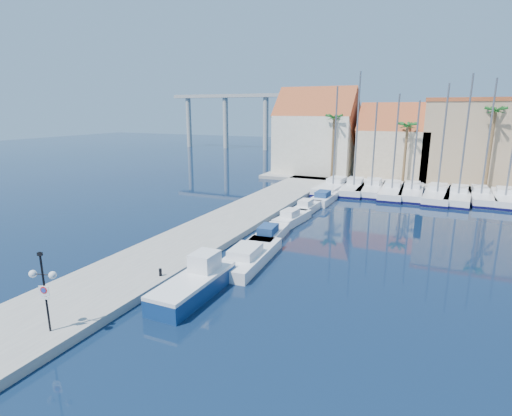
{
  "coord_description": "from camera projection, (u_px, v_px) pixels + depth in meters",
  "views": [
    {
      "loc": [
        8.32,
        -16.03,
        10.48
      ],
      "look_at": [
        -4.31,
        11.41,
        3.0
      ],
      "focal_mm": 28.0,
      "sensor_mm": 36.0,
      "label": 1
    }
  ],
  "objects": [
    {
      "name": "palm_0",
      "position": [
        334.0,
        119.0,
        57.32
      ],
      "size": [
        2.6,
        2.6,
        10.15
      ],
      "color": "brown",
      "rests_on": "shore_north"
    },
    {
      "name": "sailboat_1",
      "position": [
        354.0,
        187.0,
        52.26
      ],
      "size": [
        3.45,
        10.39,
        14.98
      ],
      "rotation": [
        0.0,
        0.0,
        0.07
      ],
      "color": "white",
      "rests_on": "ground"
    },
    {
      "name": "sailboat_6",
      "position": [
        458.0,
        196.0,
        47.0
      ],
      "size": [
        3.46,
        10.37,
        14.31
      ],
      "rotation": [
        0.0,
        0.0,
        -0.08
      ],
      "color": "white",
      "rests_on": "ground"
    },
    {
      "name": "fishing_boat",
      "position": [
        195.0,
        283.0,
        23.01
      ],
      "size": [
        2.13,
        6.38,
        2.23
      ],
      "rotation": [
        0.0,
        0.0,
        0.0
      ],
      "color": "navy",
      "rests_on": "ground"
    },
    {
      "name": "sailboat_3",
      "position": [
        392.0,
        191.0,
        50.06
      ],
      "size": [
        3.14,
        10.32,
        12.28
      ],
      "rotation": [
        0.0,
        0.0,
        0.04
      ],
      "color": "white",
      "rests_on": "ground"
    },
    {
      "name": "motorboat_west_0",
      "position": [
        249.0,
        256.0,
        27.87
      ],
      "size": [
        2.89,
        7.64,
        1.4
      ],
      "rotation": [
        0.0,
        0.0,
        0.07
      ],
      "color": "white",
      "rests_on": "ground"
    },
    {
      "name": "motorboat_west_2",
      "position": [
        292.0,
        218.0,
        37.74
      ],
      "size": [
        2.22,
        5.46,
        1.4
      ],
      "rotation": [
        0.0,
        0.0,
        -0.1
      ],
      "color": "white",
      "rests_on": "ground"
    },
    {
      "name": "sailboat_4",
      "position": [
        411.0,
        192.0,
        49.35
      ],
      "size": [
        2.79,
        9.91,
        11.5
      ],
      "rotation": [
        0.0,
        0.0,
        0.02
      ],
      "color": "white",
      "rests_on": "ground"
    },
    {
      "name": "sailboat_2",
      "position": [
        372.0,
        188.0,
        51.74
      ],
      "size": [
        2.79,
        10.23,
        11.34
      ],
      "rotation": [
        0.0,
        0.0,
        0.01
      ],
      "color": "white",
      "rests_on": "ground"
    },
    {
      "name": "sailboat_0",
      "position": [
        334.0,
        186.0,
        52.92
      ],
      "size": [
        3.47,
        10.91,
        13.27
      ],
      "rotation": [
        0.0,
        0.0,
        -0.06
      ],
      "color": "white",
      "rests_on": "ground"
    },
    {
      "name": "lamp_post",
      "position": [
        43.0,
        280.0,
        17.87
      ],
      "size": [
        1.28,
        0.62,
        3.88
      ],
      "rotation": [
        0.0,
        0.0,
        0.28
      ],
      "color": "black",
      "rests_on": "quay_west"
    },
    {
      "name": "palm_1",
      "position": [
        407.0,
        127.0,
        53.48
      ],
      "size": [
        2.6,
        2.6,
        9.15
      ],
      "color": "brown",
      "rests_on": "shore_north"
    },
    {
      "name": "bollard",
      "position": [
        160.0,
        272.0,
        24.55
      ],
      "size": [
        0.19,
        0.19,
        0.46
      ],
      "primitive_type": "cylinder",
      "color": "black",
      "rests_on": "quay_west"
    },
    {
      "name": "motorboat_west_1",
      "position": [
        270.0,
        235.0,
        32.69
      ],
      "size": [
        2.32,
        5.8,
        1.4
      ],
      "rotation": [
        0.0,
        0.0,
        0.09
      ],
      "color": "white",
      "rests_on": "ground"
    },
    {
      "name": "motorboat_west_4",
      "position": [
        324.0,
        198.0,
        46.21
      ],
      "size": [
        2.1,
        6.22,
        1.4
      ],
      "rotation": [
        0.0,
        0.0,
        -0.02
      ],
      "color": "white",
      "rests_on": "ground"
    },
    {
      "name": "viaduct",
      "position": [
        248.0,
        110.0,
        105.73
      ],
      "size": [
        48.0,
        2.2,
        14.45
      ],
      "color": "#9E9E99",
      "rests_on": "ground"
    },
    {
      "name": "quay_west",
      "position": [
        218.0,
        228.0,
        35.53
      ],
      "size": [
        6.0,
        77.0,
        0.5
      ],
      "primitive_type": "cube",
      "color": "gray",
      "rests_on": "ground"
    },
    {
      "name": "sailboat_7",
      "position": [
        480.0,
        196.0,
        46.86
      ],
      "size": [
        2.8,
        9.16,
        13.83
      ],
      "rotation": [
        0.0,
        0.0,
        0.04
      ],
      "color": "white",
      "rests_on": "ground"
    },
    {
      "name": "building_1",
      "position": [
        394.0,
        145.0,
        59.39
      ],
      "size": [
        10.3,
        8.0,
        11.0
      ],
      "color": "tan",
      "rests_on": "shore_north"
    },
    {
      "name": "sailboat_8",
      "position": [
        505.0,
        198.0,
        45.95
      ],
      "size": [
        2.93,
        9.58,
        12.1
      ],
      "rotation": [
        0.0,
        0.0,
        -0.05
      ],
      "color": "white",
      "rests_on": "ground"
    },
    {
      "name": "motorboat_west_3",
      "position": [
        307.0,
        207.0,
        41.79
      ],
      "size": [
        1.82,
        5.16,
        1.4
      ],
      "rotation": [
        0.0,
        0.0,
        -0.04
      ],
      "color": "white",
      "rests_on": "ground"
    },
    {
      "name": "sailboat_5",
      "position": [
        437.0,
        194.0,
        47.97
      ],
      "size": [
        3.21,
        10.67,
        13.34
      ],
      "rotation": [
        0.0,
        0.0,
        -0.04
      ],
      "color": "white",
      "rests_on": "ground"
    },
    {
      "name": "shore_north",
      "position": [
        450.0,
        181.0,
        58.23
      ],
      "size": [
        54.0,
        16.0,
        0.5
      ],
      "primitive_type": "cube",
      "color": "gray",
      "rests_on": "ground"
    },
    {
      "name": "ground",
      "position": [
        239.0,
        324.0,
        20.03
      ],
      "size": [
        260.0,
        260.0,
        0.0
      ],
      "primitive_type": "plane",
      "color": "black",
      "rests_on": "ground"
    },
    {
      "name": "palm_2",
      "position": [
        495.0,
        113.0,
        48.97
      ],
      "size": [
        2.6,
        2.6,
        11.15
      ],
      "color": "brown",
      "rests_on": "shore_north"
    },
    {
      "name": "building_2",
      "position": [
        478.0,
        141.0,
        55.57
      ],
      "size": [
        14.2,
        10.2,
        11.5
      ],
      "color": "tan",
      "rests_on": "shore_north"
    },
    {
      "name": "building_0",
      "position": [
        316.0,
        135.0,
        63.96
      ],
      "size": [
        12.3,
        9.0,
        13.5
      ],
      "color": "beige",
      "rests_on": "shore_north"
    }
  ]
}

